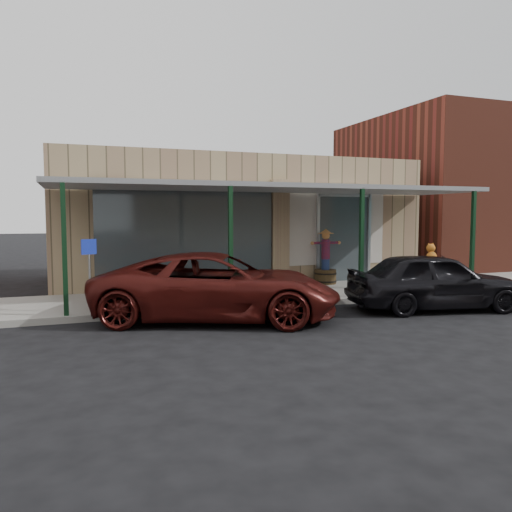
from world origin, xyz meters
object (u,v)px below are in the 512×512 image
object	(u,v)px
car_maroon	(218,286)
handicap_sign	(89,265)
barrel_scarecrow	(325,265)
parked_sedan	(434,281)
barrel_pumpkin	(107,293)

from	to	relation	value
car_maroon	handicap_sign	bearing A→B (deg)	89.25
barrel_scarecrow	car_maroon	size ratio (longest dim) A/B	0.33
handicap_sign	parked_sedan	bearing A→B (deg)	-31.19
barrel_scarecrow	car_maroon	xyz separation A→B (m)	(-4.46, -3.38, 0.01)
handicap_sign	parked_sedan	world-z (taller)	handicap_sign
barrel_pumpkin	parked_sedan	xyz separation A→B (m)	(7.48, -2.97, 0.33)
barrel_scarecrow	car_maroon	world-z (taller)	barrel_scarecrow
barrel_pumpkin	parked_sedan	world-z (taller)	parked_sedan
car_maroon	parked_sedan	bearing A→B (deg)	-75.97
handicap_sign	car_maroon	distance (m)	2.90
barrel_pumpkin	parked_sedan	distance (m)	8.05
barrel_scarecrow	barrel_pumpkin	world-z (taller)	barrel_scarecrow
barrel_scarecrow	parked_sedan	bearing A→B (deg)	-67.05
barrel_pumpkin	car_maroon	xyz separation A→B (m)	(2.22, -2.26, 0.35)
handicap_sign	car_maroon	world-z (taller)	handicap_sign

